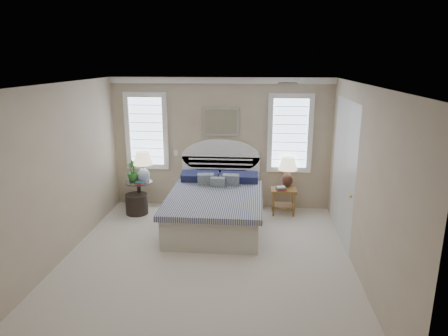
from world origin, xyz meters
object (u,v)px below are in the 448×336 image
side_table_left (139,193)px  nightstand_right (284,195)px  lamp_right (288,169)px  lamp_left (143,163)px  floor_pot (137,204)px  bed (216,206)px

side_table_left → nightstand_right: side_table_left is taller
side_table_left → lamp_right: (3.02, 0.25, 0.52)m
nightstand_right → lamp_left: bearing=-178.0°
floor_pot → bed: bearing=-14.7°
floor_pot → lamp_right: size_ratio=0.71×
nightstand_right → lamp_right: (0.07, 0.15, 0.53)m
bed → lamp_left: 1.76m
bed → lamp_right: bed is taller
side_table_left → bed: bearing=-19.7°
side_table_left → floor_pot: side_table_left is taller
bed → lamp_left: size_ratio=3.60×
bed → nightstand_right: size_ratio=4.29×
side_table_left → floor_pot: bearing=-95.2°
bed → nightstand_right: bearing=28.0°
lamp_left → lamp_right: 2.92m
nightstand_right → lamp_right: lamp_right is taller
bed → lamp_right: 1.69m
bed → nightstand_right: bed is taller
bed → lamp_right: size_ratio=3.64×
lamp_left → bed: bearing=-21.2°
bed → side_table_left: size_ratio=3.61×
bed → lamp_left: (-1.53, 0.60, 0.63)m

